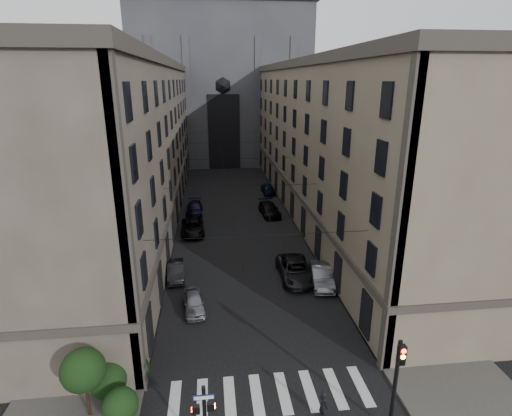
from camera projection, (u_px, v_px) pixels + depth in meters
name	position (u px, v px, depth m)	size (l,w,h in m)	color
sidewalk_left	(151.00, 217.00, 50.34)	(7.00, 80.00, 0.15)	#383533
sidewalk_right	(314.00, 211.00, 52.66)	(7.00, 80.00, 0.15)	#383533
zebra_crossing	(270.00, 394.00, 22.23)	(11.00, 3.20, 0.01)	beige
building_left	(119.00, 144.00, 47.15)	(13.60, 60.60, 18.85)	#483F37
building_right	(340.00, 140.00, 50.12)	(13.60, 60.60, 18.85)	brown
gothic_tower	(221.00, 73.00, 82.82)	(35.00, 23.00, 58.00)	#2D2D33
traffic_light_right	(397.00, 376.00, 18.93)	(0.34, 0.50, 5.20)	black
shrub_cluster	(105.00, 380.00, 20.72)	(3.90, 4.40, 3.90)	black
tram_wires	(233.00, 160.00, 48.93)	(14.00, 60.00, 0.43)	black
car_left_near	(194.00, 302.00, 30.09)	(1.58, 3.93, 1.34)	slate
car_left_midnear	(176.00, 271.00, 35.00)	(1.43, 4.11, 1.35)	black
car_left_midfar	(193.00, 227.00, 45.00)	(2.50, 5.41, 1.50)	black
car_left_far	(195.00, 208.00, 51.68)	(2.04, 5.03, 1.46)	black
car_right_near	(321.00, 276.00, 33.85)	(1.70, 4.87, 1.60)	slate
car_right_midnear	(295.00, 270.00, 34.84)	(2.73, 5.91, 1.64)	black
car_right_midfar	(269.00, 209.00, 51.17)	(2.17, 5.33, 1.55)	black
car_right_far	(268.00, 189.00, 60.77)	(1.73, 4.31, 1.47)	black
pedestrian	(324.00, 405.00, 20.36)	(0.62, 0.41, 1.70)	black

